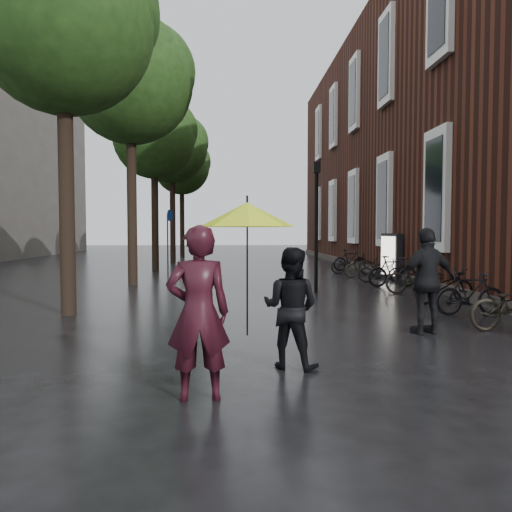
{
  "coord_description": "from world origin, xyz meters",
  "views": [
    {
      "loc": [
        -0.59,
        -3.87,
        1.81
      ],
      "look_at": [
        -0.06,
        6.78,
        1.27
      ],
      "focal_mm": 35.0,
      "sensor_mm": 36.0,
      "label": 1
    }
  ],
  "objects": [
    {
      "name": "ground",
      "position": [
        0.0,
        0.0,
        0.0
      ],
      "size": [
        120.0,
        120.0,
        0.0
      ],
      "primitive_type": "plane",
      "color": "black"
    },
    {
      "name": "brick_building",
      "position": [
        10.47,
        19.46,
        5.99
      ],
      "size": [
        10.2,
        33.2,
        12.0
      ],
      "color": "#38160F",
      "rests_on": "ground"
    },
    {
      "name": "street_trees",
      "position": [
        -3.99,
        15.91,
        6.34
      ],
      "size": [
        4.33,
        34.03,
        8.91
      ],
      "color": "black",
      "rests_on": "ground"
    },
    {
      "name": "person_burgundy",
      "position": [
        -0.94,
        1.42,
        0.94
      ],
      "size": [
        0.73,
        0.52,
        1.87
      ],
      "primitive_type": "imported",
      "rotation": [
        0.0,
        0.0,
        3.25
      ],
      "color": "#320E18",
      "rests_on": "ground"
    },
    {
      "name": "person_black",
      "position": [
        0.19,
        2.62,
        0.8
      ],
      "size": [
        0.96,
        0.87,
        1.59
      ],
      "primitive_type": "imported",
      "rotation": [
        0.0,
        0.0,
        2.71
      ],
      "color": "black",
      "rests_on": "ground"
    },
    {
      "name": "lime_umbrella",
      "position": [
        -0.4,
        2.01,
        2.0
      ],
      "size": [
        1.13,
        1.13,
        1.66
      ],
      "rotation": [
        0.0,
        0.0,
        0.13
      ],
      "color": "black",
      "rests_on": "ground"
    },
    {
      "name": "pedestrian_walking",
      "position": [
        2.84,
        4.67,
        0.93
      ],
      "size": [
        1.17,
        0.68,
        1.87
      ],
      "primitive_type": "imported",
      "rotation": [
        0.0,
        0.0,
        3.36
      ],
      "color": "black",
      "rests_on": "ground"
    },
    {
      "name": "parked_bicycles",
      "position": [
        4.62,
        11.53,
        0.46
      ],
      "size": [
        2.09,
        14.25,
        1.01
      ],
      "color": "black",
      "rests_on": "ground"
    },
    {
      "name": "ad_lightbox",
      "position": [
        5.23,
        13.96,
        0.86
      ],
      "size": [
        0.27,
        1.14,
        1.72
      ],
      "rotation": [
        0.0,
        0.0,
        0.2
      ],
      "color": "black",
      "rests_on": "ground"
    },
    {
      "name": "lamp_post",
      "position": [
        1.9,
        10.64,
        2.31
      ],
      "size": [
        0.2,
        0.2,
        3.81
      ],
      "rotation": [
        0.0,
        0.0,
        0.04
      ],
      "color": "black",
      "rests_on": "ground"
    },
    {
      "name": "cycle_sign",
      "position": [
        -3.3,
        17.84,
        1.8
      ],
      "size": [
        0.14,
        0.5,
        2.73
      ],
      "rotation": [
        0.0,
        0.0,
        -0.35
      ],
      "color": "#262628",
      "rests_on": "ground"
    }
  ]
}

